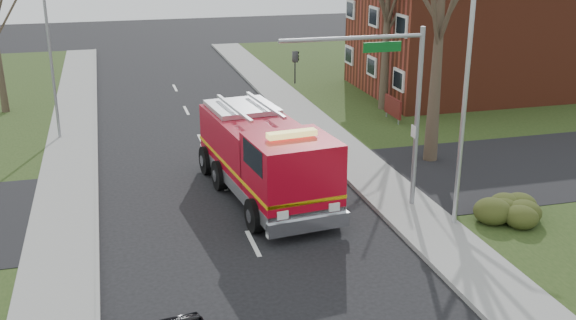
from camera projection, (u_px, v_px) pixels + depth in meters
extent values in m
plane|color=black|center=(253.00, 244.00, 22.61)|extent=(120.00, 120.00, 0.00)
cube|color=gray|center=(422.00, 222.00, 24.12)|extent=(2.40, 80.00, 0.15)
cube|color=gray|center=(59.00, 265.00, 21.05)|extent=(2.40, 80.00, 0.15)
cube|color=maroon|center=(484.00, 37.00, 42.60)|extent=(15.00, 10.00, 7.00)
cube|color=silver|center=(372.00, 66.00, 41.21)|extent=(0.12, 1.40, 1.20)
cube|color=#561714|center=(393.00, 107.00, 36.32)|extent=(0.12, 2.00, 1.00)
cylinder|color=gray|center=(399.00, 119.00, 35.74)|extent=(0.08, 0.08, 0.90)
cylinder|color=gray|center=(387.00, 111.00, 37.20)|extent=(0.08, 0.08, 0.90)
ellipsoid|color=#2F3B15|center=(508.00, 211.00, 23.74)|extent=(2.80, 2.00, 0.90)
cone|color=#3F3325|center=(439.00, 29.00, 28.48)|extent=(0.64, 0.64, 12.00)
cone|color=#3F3325|center=(387.00, 19.00, 37.30)|extent=(0.56, 0.56, 10.50)
cylinder|color=gray|center=(417.00, 121.00, 24.48)|extent=(0.18, 0.18, 6.80)
cylinder|color=gray|center=(353.00, 38.00, 22.82)|extent=(5.20, 0.14, 0.14)
cube|color=#0C591E|center=(382.00, 47.00, 23.21)|extent=(1.40, 0.06, 0.35)
imported|color=black|center=(296.00, 51.00, 22.44)|extent=(0.22, 0.18, 1.10)
cylinder|color=#B7BABF|center=(464.00, 112.00, 22.57)|extent=(0.16, 0.16, 8.40)
cylinder|color=gray|center=(52.00, 71.00, 32.54)|extent=(0.14, 0.14, 7.00)
cube|color=#A50719|center=(253.00, 145.00, 27.25)|extent=(3.50, 6.03, 2.32)
cube|color=#A50719|center=(292.00, 175.00, 23.52)|extent=(3.18, 3.18, 2.65)
cube|color=#B7BABF|center=(264.00, 177.00, 26.39)|extent=(3.85, 8.88, 0.50)
cube|color=#E5B20C|center=(264.00, 163.00, 26.19)|extent=(3.86, 8.88, 0.13)
cube|color=black|center=(306.00, 163.00, 22.18)|extent=(2.56, 0.40, 0.94)
cube|color=#E5D866|center=(292.00, 134.00, 23.03)|extent=(1.80, 0.59, 0.20)
cylinder|color=black|center=(255.00, 215.00, 23.33)|extent=(0.52, 1.25, 1.21)
cylinder|color=black|center=(330.00, 203.00, 24.34)|extent=(0.52, 1.25, 1.21)
cylinder|color=black|center=(207.00, 160.00, 28.85)|extent=(0.52, 1.25, 1.21)
cylinder|color=black|center=(269.00, 152.00, 29.85)|extent=(0.52, 1.25, 1.21)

